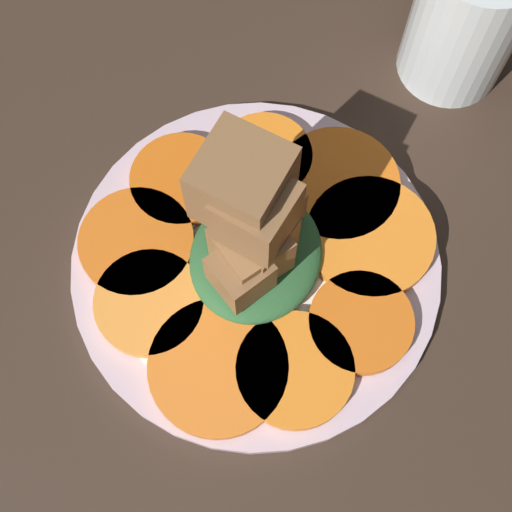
{
  "coord_description": "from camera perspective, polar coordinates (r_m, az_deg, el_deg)",
  "views": [
    {
      "loc": [
        15.14,
        6.78,
        48.32
      ],
      "look_at": [
        0.0,
        0.0,
        4.1
      ],
      "focal_mm": 50.0,
      "sensor_mm": 36.0,
      "label": 1
    }
  ],
  "objects": [
    {
      "name": "carrot_slice_5",
      "position": [
        0.51,
        0.68,
        7.95
      ],
      "size": [
        6.79,
        6.79,
        0.89
      ],
      "primitive_type": "cylinder",
      "color": "orange",
      "rests_on": "plate"
    },
    {
      "name": "carrot_slice_7",
      "position": [
        0.49,
        -9.54,
        1.11
      ],
      "size": [
        7.83,
        7.83,
        0.89
      ],
      "primitive_type": "cylinder",
      "color": "orange",
      "rests_on": "plate"
    },
    {
      "name": "fork",
      "position": [
        0.5,
        -4.03,
        3.95
      ],
      "size": [
        17.78,
        8.52,
        0.4
      ],
      "rotation": [
        0.0,
        0.0,
        -0.38
      ],
      "color": "silver",
      "rests_on": "plate"
    },
    {
      "name": "plate",
      "position": [
        0.49,
        0.0,
        -0.65
      ],
      "size": [
        25.13,
        25.13,
        1.05
      ],
      "color": "silver",
      "rests_on": "table_slab"
    },
    {
      "name": "carrot_slice_1",
      "position": [
        0.46,
        3.14,
        -9.07
      ],
      "size": [
        7.56,
        7.56,
        0.89
      ],
      "primitive_type": "cylinder",
      "color": "orange",
      "rests_on": "plate"
    },
    {
      "name": "water_glass",
      "position": [
        0.55,
        16.5,
        17.84
      ],
      "size": [
        7.82,
        7.82,
        11.08
      ],
      "color": "silver",
      "rests_on": "table_slab"
    },
    {
      "name": "carrot_slice_0",
      "position": [
        0.46,
        -3.04,
        -8.87
      ],
      "size": [
        8.97,
        8.97,
        0.89
      ],
      "primitive_type": "cylinder",
      "color": "orange",
      "rests_on": "plate"
    },
    {
      "name": "carrot_slice_6",
      "position": [
        0.5,
        -6.04,
        6.07
      ],
      "size": [
        7.1,
        7.1,
        0.89
      ],
      "primitive_type": "cylinder",
      "color": "orange",
      "rests_on": "plate"
    },
    {
      "name": "carrot_slice_2",
      "position": [
        0.47,
        8.39,
        -5.27
      ],
      "size": [
        6.87,
        6.87,
        0.89
      ],
      "primitive_type": "cylinder",
      "color": "orange",
      "rests_on": "plate"
    },
    {
      "name": "carrot_slice_3",
      "position": [
        0.49,
        9.11,
        1.54
      ],
      "size": [
        8.8,
        8.8,
        0.89
      ],
      "primitive_type": "cylinder",
      "color": "orange",
      "rests_on": "plate"
    },
    {
      "name": "center_pile",
      "position": [
        0.44,
        -0.23,
        1.84
      ],
      "size": [
        9.62,
        8.65,
        11.72
      ],
      "color": "#2D6033",
      "rests_on": "plate"
    },
    {
      "name": "carrot_slice_4",
      "position": [
        0.5,
        6.53,
        5.74
      ],
      "size": [
        8.69,
        8.69,
        0.89
      ],
      "primitive_type": "cylinder",
      "color": "orange",
      "rests_on": "plate"
    },
    {
      "name": "carrot_slice_8",
      "position": [
        0.47,
        -8.54,
        -3.71
      ],
      "size": [
        7.24,
        7.24,
        0.89
      ],
      "primitive_type": "cylinder",
      "color": "orange",
      "rests_on": "plate"
    },
    {
      "name": "table_slab",
      "position": [
        0.5,
        0.0,
        -1.24
      ],
      "size": [
        120.0,
        120.0,
        2.0
      ],
      "primitive_type": "cube",
      "color": "#38281E",
      "rests_on": "ground"
    }
  ]
}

